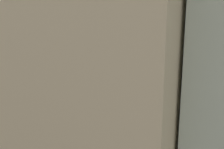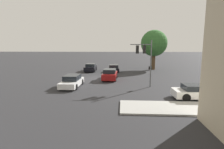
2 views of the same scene
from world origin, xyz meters
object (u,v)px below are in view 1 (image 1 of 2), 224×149
object	(u,v)px
parked_car_0	(137,117)
crossing_car_0	(88,68)
crossing_car_3	(123,54)
crossing_car_1	(19,76)
crossing_car_2	(92,50)
traffic_signal	(107,48)
street_tree	(201,14)

from	to	relation	value
parked_car_0	crossing_car_0	bearing A→B (deg)	132.86
crossing_car_3	parked_car_0	xyz separation A→B (m)	(17.26, 8.31, -0.01)
crossing_car_1	crossing_car_2	bearing A→B (deg)	-179.02
crossing_car_2	crossing_car_3	size ratio (longest dim) A/B	1.04
traffic_signal	crossing_car_2	xyz separation A→B (m)	(-13.13, -8.58, -3.00)
crossing_car_0	parked_car_0	world-z (taller)	crossing_car_0
crossing_car_0	crossing_car_3	distance (m)	8.31
crossing_car_1	crossing_car_2	xyz separation A→B (m)	(-13.50, -0.25, 0.05)
crossing_car_1	parked_car_0	world-z (taller)	crossing_car_1
street_tree	crossing_car_3	distance (m)	9.91
crossing_car_2	crossing_car_3	xyz separation A→B (m)	(0.39, 4.47, -0.05)
street_tree	crossing_car_3	world-z (taller)	street_tree
street_tree	crossing_car_3	bearing A→B (deg)	-66.06
street_tree	parked_car_0	size ratio (longest dim) A/B	1.87
crossing_car_3	parked_car_0	distance (m)	19.16
crossing_car_0	crossing_car_2	distance (m)	9.71
street_tree	parked_car_0	xyz separation A→B (m)	(20.80, 0.33, -4.69)
traffic_signal	parked_car_0	bearing A→B (deg)	-143.37
traffic_signal	crossing_car_1	xyz separation A→B (m)	(0.37, -8.33, -3.06)
crossing_car_1	crossing_car_0	bearing A→B (deg)	139.57
crossing_car_2	parked_car_0	distance (m)	21.79
traffic_signal	parked_car_0	xyz separation A→B (m)	(4.52, 4.19, -3.07)
crossing_car_2	traffic_signal	bearing A→B (deg)	30.82
crossing_car_1	crossing_car_3	world-z (taller)	crossing_car_1
street_tree	parked_car_0	distance (m)	21.33
crossing_car_0	crossing_car_3	xyz separation A→B (m)	(-8.31, 0.14, -0.09)
street_tree	crossing_car_2	xyz separation A→B (m)	(3.15, -12.45, -4.62)
crossing_car_2	parked_car_0	xyz separation A→B (m)	(17.65, 12.78, -0.07)
crossing_car_0	crossing_car_2	bearing A→B (deg)	28.06
street_tree	crossing_car_2	size ratio (longest dim) A/B	1.65
traffic_signal	crossing_car_1	distance (m)	8.88
crossing_car_1	crossing_car_2	size ratio (longest dim) A/B	0.95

